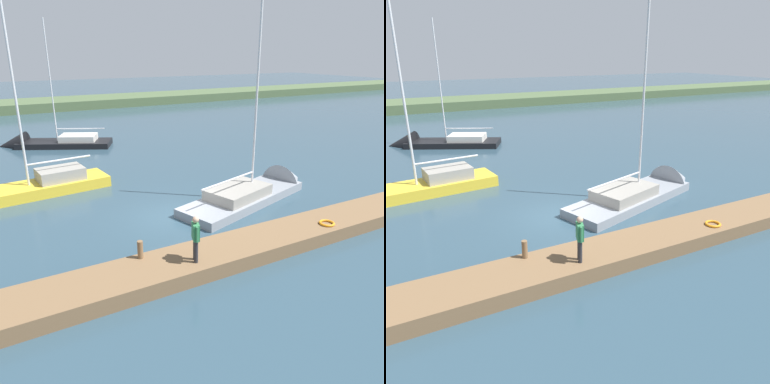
{
  "view_description": "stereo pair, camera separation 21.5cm",
  "coord_description": "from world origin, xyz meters",
  "views": [
    {
      "loc": [
        7.27,
        15.23,
        7.48
      ],
      "look_at": [
        -0.6,
        0.82,
        1.43
      ],
      "focal_mm": 35.76,
      "sensor_mm": 36.0,
      "label": 1
    },
    {
      "loc": [
        7.08,
        15.33,
        7.48
      ],
      "look_at": [
        -0.6,
        0.82,
        1.43
      ],
      "focal_mm": 35.76,
      "sensor_mm": 36.0,
      "label": 2
    }
  ],
  "objects": [
    {
      "name": "person_on_dock",
      "position": [
        1.54,
        4.99,
        1.56
      ],
      "size": [
        0.36,
        0.62,
        1.7
      ],
      "rotation": [
        0.0,
        0.0,
        2.81
      ],
      "color": "#28282D",
      "rests_on": "dock_pier"
    },
    {
      "name": "sailboat_near_dock",
      "position": [
        3.09,
        -18.25,
        0.08
      ],
      "size": [
        9.42,
        6.39,
        11.16
      ],
      "rotation": [
        0.0,
        0.0,
        -0.46
      ],
      "color": "black",
      "rests_on": "ground_plane"
    },
    {
      "name": "ground_plane",
      "position": [
        0.0,
        0.0,
        0.0
      ],
      "size": [
        200.0,
        200.0,
        0.0
      ],
      "primitive_type": "plane",
      "color": "#2D4756"
    },
    {
      "name": "sailboat_far_left",
      "position": [
        6.08,
        -6.34,
        0.23
      ],
      "size": [
        8.7,
        3.05,
        10.96
      ],
      "rotation": [
        0.0,
        0.0,
        0.11
      ],
      "color": "gold",
      "rests_on": "ground_plane"
    },
    {
      "name": "life_ring_buoy",
      "position": [
        -4.84,
        5.02,
        0.63
      ],
      "size": [
        0.66,
        0.66,
        0.1
      ],
      "primitive_type": "torus",
      "color": "orange",
      "rests_on": "dock_pier"
    },
    {
      "name": "far_shoreline",
      "position": [
        0.0,
        -41.64,
        0.0
      ],
      "size": [
        180.0,
        8.0,
        2.4
      ],
      "primitive_type": "cube",
      "color": "#4C603D",
      "rests_on": "ground_plane"
    },
    {
      "name": "sailboat_outer_mooring",
      "position": [
        -5.86,
        -0.46,
        0.2
      ],
      "size": [
        9.81,
        5.13,
        12.03
      ],
      "rotation": [
        0.0,
        0.0,
        3.44
      ],
      "color": "gray",
      "rests_on": "ground_plane"
    },
    {
      "name": "dock_pier",
      "position": [
        0.0,
        4.6,
        0.29
      ],
      "size": [
        21.01,
        2.08,
        0.58
      ],
      "primitive_type": "cube",
      "color": "brown",
      "rests_on": "ground_plane"
    },
    {
      "name": "mooring_post_near",
      "position": [
        3.15,
        3.87,
        0.91
      ],
      "size": [
        0.2,
        0.2,
        0.66
      ],
      "primitive_type": "cylinder",
      "color": "brown",
      "rests_on": "dock_pier"
    }
  ]
}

